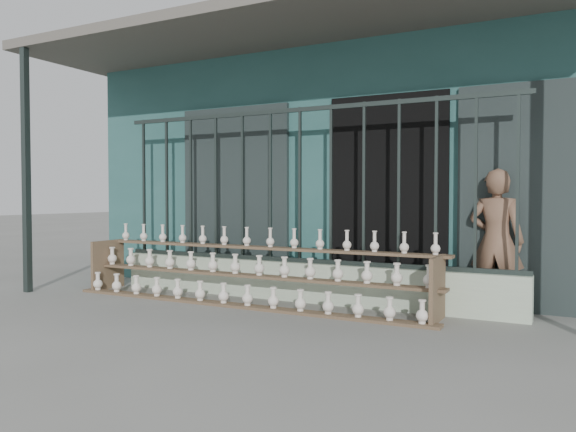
% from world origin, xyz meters
% --- Properties ---
extents(ground, '(60.00, 60.00, 0.00)m').
position_xyz_m(ground, '(0.00, 0.00, 0.00)').
color(ground, slate).
extents(workshop_building, '(7.40, 6.60, 3.21)m').
position_xyz_m(workshop_building, '(0.00, 4.23, 1.62)').
color(workshop_building, '#285553').
rests_on(workshop_building, ground).
extents(parapet_wall, '(5.00, 0.20, 0.45)m').
position_xyz_m(parapet_wall, '(0.00, 1.30, 0.23)').
color(parapet_wall, beige).
rests_on(parapet_wall, ground).
extents(security_fence, '(5.00, 0.04, 1.80)m').
position_xyz_m(security_fence, '(-0.00, 1.30, 1.35)').
color(security_fence, '#283330').
rests_on(security_fence, parapet_wall).
extents(shelf_rack, '(4.50, 0.68, 0.85)m').
position_xyz_m(shelf_rack, '(-0.47, 0.88, 0.36)').
color(shelf_rack, brown).
rests_on(shelf_rack, ground).
extents(elderly_woman, '(0.57, 0.40, 1.50)m').
position_xyz_m(elderly_woman, '(2.12, 1.62, 0.75)').
color(elderly_woman, brown).
rests_on(elderly_woman, ground).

